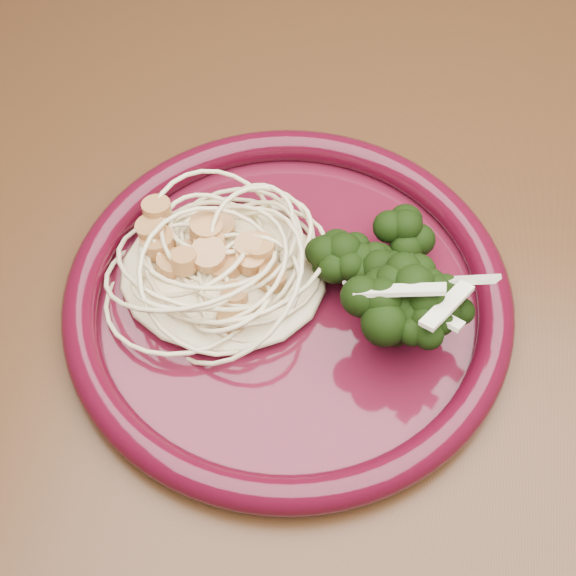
# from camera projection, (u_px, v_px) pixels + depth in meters

# --- Properties ---
(dining_table) EXTENTS (1.20, 0.80, 0.75)m
(dining_table) POSITION_uv_depth(u_px,v_px,m) (246.00, 332.00, 0.60)
(dining_table) COLOR #472814
(dining_table) RESTS_ON ground
(dinner_plate) EXTENTS (0.32, 0.32, 0.02)m
(dinner_plate) POSITION_uv_depth(u_px,v_px,m) (288.00, 297.00, 0.49)
(dinner_plate) COLOR #440B1A
(dinner_plate) RESTS_ON dining_table
(spaghetti_pile) EXTENTS (0.15, 0.13, 0.03)m
(spaghetti_pile) POSITION_uv_depth(u_px,v_px,m) (222.00, 267.00, 0.49)
(spaghetti_pile) COLOR beige
(spaghetti_pile) RESTS_ON dinner_plate
(scallop_cluster) EXTENTS (0.12, 0.12, 0.04)m
(scallop_cluster) POSITION_uv_depth(u_px,v_px,m) (218.00, 234.00, 0.46)
(scallop_cluster) COLOR #CB8B4B
(scallop_cluster) RESTS_ON spaghetti_pile
(broccoli_pile) EXTENTS (0.11, 0.15, 0.05)m
(broccoli_pile) POSITION_uv_depth(u_px,v_px,m) (374.00, 305.00, 0.46)
(broccoli_pile) COLOR black
(broccoli_pile) RESTS_ON dinner_plate
(onion_garnish) EXTENTS (0.08, 0.10, 0.05)m
(onion_garnish) POSITION_uv_depth(u_px,v_px,m) (378.00, 275.00, 0.44)
(onion_garnish) COLOR #F4F3CC
(onion_garnish) RESTS_ON broccoli_pile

